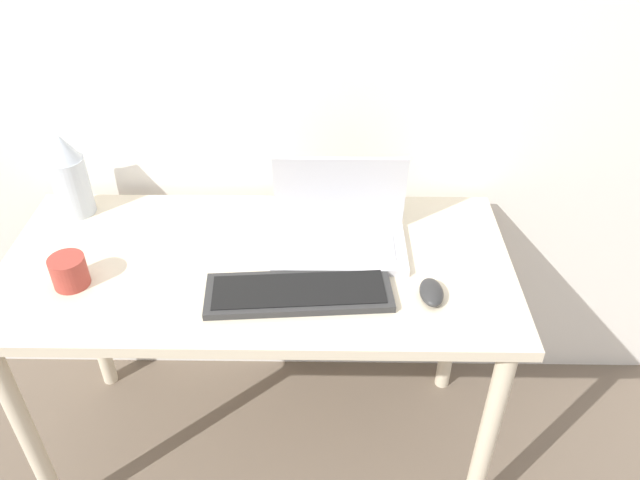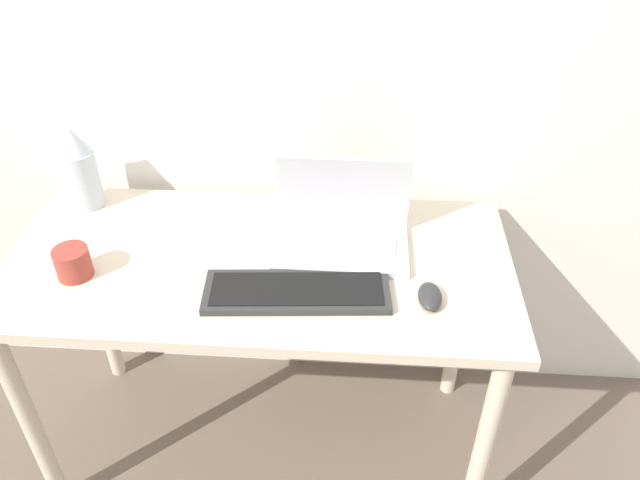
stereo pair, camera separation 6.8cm
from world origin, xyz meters
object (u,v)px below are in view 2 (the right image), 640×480
laptop (342,228)px  mug (73,263)px  keyboard (297,291)px  vase (79,169)px  mouse (430,296)px

laptop → mug: 0.69m
mug → keyboard: bearing=-3.6°
laptop → vase: (-0.75, 0.14, 0.07)m
keyboard → mug: 0.56m
mouse → vase: size_ratio=0.41×
mouse → mug: (-0.88, 0.04, 0.02)m
laptop → keyboard: laptop is taller
mouse → keyboard: bearing=179.6°
vase → mug: 0.34m
laptop → vase: bearing=169.4°
vase → mug: size_ratio=2.80×
keyboard → mug: (-0.56, 0.04, 0.03)m
keyboard → mug: bearing=176.4°
mouse → mug: mug is taller
mouse → mug: size_ratio=1.14×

